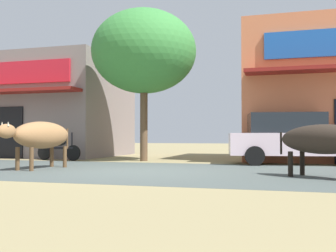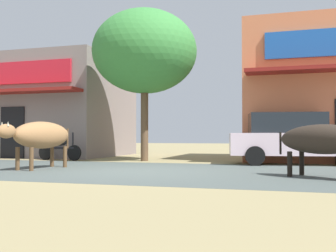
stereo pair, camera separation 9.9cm
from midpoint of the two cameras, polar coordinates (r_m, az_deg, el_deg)
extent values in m
plane|color=#908258|center=(10.58, -4.34, -6.33)|extent=(80.00, 80.00, 0.00)
cube|color=#48514E|center=(10.58, -4.34, -6.32)|extent=(72.00, 6.06, 0.00)
cube|color=gray|center=(19.72, -16.48, 2.46)|extent=(6.45, 5.34, 4.45)
cube|color=red|center=(17.63, -21.25, 7.04)|extent=(5.16, 0.10, 0.90)
cube|color=maroon|center=(17.22, -22.06, 4.56)|extent=(6.20, 0.90, 0.12)
cube|color=black|center=(17.52, -21.51, -0.86)|extent=(1.10, 0.06, 2.10)
cylinder|color=brown|center=(14.70, -3.64, 0.42)|extent=(0.27, 0.27, 2.76)
ellipsoid|color=#38823A|center=(15.02, -3.62, 10.47)|extent=(3.83, 3.83, 3.06)
cube|color=silver|center=(13.62, 17.36, -2.44)|extent=(4.43, 2.42, 0.70)
cube|color=#1E2328|center=(13.57, 16.03, 0.37)|extent=(2.54, 1.98, 0.64)
cylinder|color=black|center=(14.80, 21.94, -3.67)|extent=(0.62, 0.27, 0.60)
cylinder|color=black|center=(14.33, 11.33, -3.83)|extent=(0.62, 0.27, 0.60)
cylinder|color=black|center=(12.56, 11.98, -4.16)|extent=(0.62, 0.27, 0.60)
cylinder|color=black|center=(15.13, -13.45, -3.74)|extent=(0.58, 0.15, 0.57)
cylinder|color=black|center=(15.95, -17.29, -3.59)|extent=(0.58, 0.15, 0.57)
cylinder|color=black|center=(15.53, -15.42, -3.00)|extent=(1.33, 0.27, 0.10)
ellipsoid|color=black|center=(15.49, -15.27, -2.19)|extent=(0.59, 0.31, 0.28)
cylinder|color=black|center=(15.15, -13.64, -2.03)|extent=(0.06, 0.06, 0.60)
ellipsoid|color=#966A41|center=(11.64, -17.60, -1.24)|extent=(0.94, 2.16, 0.75)
ellipsoid|color=#966A41|center=(10.70, -22.15, -0.68)|extent=(0.35, 0.59, 0.36)
cone|color=beige|center=(10.59, -21.96, 0.30)|extent=(0.06, 0.06, 0.12)
cone|color=beige|center=(10.74, -22.71, 0.28)|extent=(0.06, 0.06, 0.12)
cylinder|color=brown|center=(10.99, -19.03, -4.47)|extent=(0.11, 0.11, 0.61)
cylinder|color=brown|center=(11.31, -20.79, -4.37)|extent=(0.11, 0.11, 0.61)
cylinder|color=brown|center=(12.03, -14.65, -4.24)|extent=(0.11, 0.11, 0.61)
cylinder|color=brown|center=(12.32, -16.37, -4.16)|extent=(0.11, 0.11, 0.61)
cylinder|color=brown|center=(12.48, -14.30, -1.73)|extent=(0.05, 0.05, 0.60)
ellipsoid|color=#2E251D|center=(9.27, 20.85, -1.76)|extent=(2.05, 1.65, 0.64)
cylinder|color=black|center=(9.82, 18.22, -5.00)|extent=(0.11, 0.11, 0.56)
cylinder|color=black|center=(9.37, 16.68, -5.18)|extent=(0.11, 0.11, 0.56)
cylinder|color=black|center=(9.78, 15.45, -2.37)|extent=(0.05, 0.05, 0.52)
cube|color=brown|center=(17.27, -18.71, -2.87)|extent=(0.59, 0.59, 0.05)
cube|color=brown|center=(17.17, -19.29, -2.04)|extent=(0.41, 0.23, 0.44)
cylinder|color=brown|center=(17.52, -18.49, -3.62)|extent=(0.04, 0.04, 0.43)
cylinder|color=brown|center=(17.21, -17.93, -3.67)|extent=(0.04, 0.04, 0.43)
cylinder|color=brown|center=(17.35, -19.51, -3.64)|extent=(0.04, 0.04, 0.43)
cylinder|color=brown|center=(17.04, -18.96, -3.68)|extent=(0.04, 0.04, 0.43)
camera|label=1|loc=(0.05, -90.24, 0.01)|focal=43.01mm
camera|label=2|loc=(0.05, 89.76, -0.01)|focal=43.01mm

